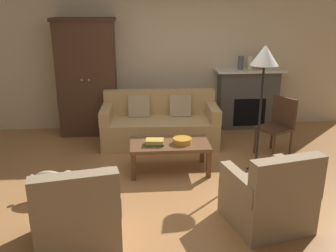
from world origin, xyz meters
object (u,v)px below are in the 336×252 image
(fruit_bowl, at_px, (182,141))
(floor_lamp, at_px, (264,63))
(mantel_vase_cream, at_px, (250,63))
(fireplace, at_px, (247,98))
(mantel_vase_slate, at_px, (241,63))
(book_stack, at_px, (155,142))
(couch, at_px, (160,125))
(armchair_near_left, at_px, (77,217))
(armchair_near_right, at_px, (269,198))
(coffee_table, at_px, (170,146))
(mantel_vase_terracotta, at_px, (260,63))
(dog, at_px, (52,180))
(armoire, at_px, (87,77))
(side_chair_wooden, at_px, (278,123))

(fruit_bowl, bearing_deg, floor_lamp, -6.41)
(floor_lamp, bearing_deg, mantel_vase_cream, 77.62)
(fireplace, height_order, mantel_vase_slate, mantel_vase_slate)
(book_stack, distance_m, mantel_vase_slate, 2.63)
(couch, bearing_deg, mantel_vase_cream, 22.38)
(fireplace, bearing_deg, fruit_bowl, -127.99)
(armchair_near_left, relative_size, armchair_near_right, 0.98)
(fireplace, height_order, coffee_table, fireplace)
(mantel_vase_cream, height_order, mantel_vase_terracotta, mantel_vase_cream)
(fireplace, height_order, mantel_vase_terracotta, mantel_vase_terracotta)
(coffee_table, bearing_deg, dog, -155.20)
(armoire, relative_size, book_stack, 7.99)
(armoire, height_order, armchair_near_right, armoire)
(side_chair_wooden, bearing_deg, dog, -159.96)
(book_stack, relative_size, armchair_near_right, 0.28)
(fruit_bowl, height_order, side_chair_wooden, side_chair_wooden)
(fireplace, bearing_deg, mantel_vase_slate, -174.31)
(book_stack, bearing_deg, armchair_near_right, -50.68)
(armchair_near_left, bearing_deg, mantel_vase_cream, 52.29)
(fruit_bowl, bearing_deg, mantel_vase_terracotta, 48.48)
(couch, bearing_deg, mantel_vase_slate, 24.72)
(fruit_bowl, xyz_separation_m, dog, (-1.65, -0.64, -0.21))
(mantel_vase_terracotta, height_order, armchair_near_right, mantel_vase_terracotta)
(fruit_bowl, relative_size, book_stack, 1.02)
(armoire, bearing_deg, side_chair_wooden, -22.62)
(fireplace, relative_size, armchair_near_right, 1.37)
(coffee_table, xyz_separation_m, armchair_near_left, (-1.03, -1.63, -0.05))
(fireplace, bearing_deg, armchair_near_right, -102.27)
(armoire, relative_size, mantel_vase_slate, 8.43)
(book_stack, height_order, floor_lamp, floor_lamp)
(side_chair_wooden, height_order, floor_lamp, floor_lamp)
(mantel_vase_slate, xyz_separation_m, dog, (-2.93, -2.50, -1.00))
(fireplace, distance_m, armchair_near_left, 4.38)
(armoire, bearing_deg, mantel_vase_terracotta, 1.10)
(mantel_vase_terracotta, bearing_deg, coffee_table, -134.96)
(mantel_vase_slate, bearing_deg, armchair_near_left, -125.79)
(mantel_vase_slate, bearing_deg, book_stack, -131.62)
(fireplace, distance_m, fruit_bowl, 2.38)
(fruit_bowl, xyz_separation_m, mantel_vase_cream, (1.47, 1.86, 0.78))
(couch, height_order, mantel_vase_cream, mantel_vase_cream)
(mantel_vase_slate, xyz_separation_m, mantel_vase_terracotta, (0.36, 0.00, -0.01))
(coffee_table, relative_size, side_chair_wooden, 1.22)
(armchair_near_left, bearing_deg, couch, 70.69)
(coffee_table, distance_m, armchair_near_right, 1.71)
(fireplace, distance_m, floor_lamp, 2.26)
(floor_lamp, bearing_deg, armoire, 142.72)
(mantel_vase_terracotta, relative_size, side_chair_wooden, 0.24)
(couch, distance_m, fruit_bowl, 1.19)
(coffee_table, distance_m, floor_lamp, 1.68)
(fruit_bowl, height_order, mantel_vase_cream, mantel_vase_cream)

